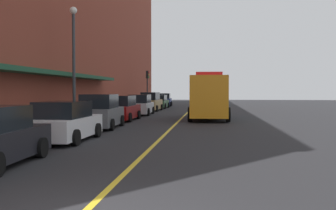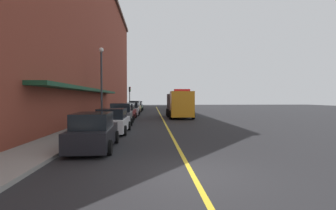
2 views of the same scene
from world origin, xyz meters
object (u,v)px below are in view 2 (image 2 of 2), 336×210
at_px(parked_car_4, 132,109).
at_px(parked_car_6, 137,107).
at_px(parked_car_5, 135,107).
at_px(utility_truck, 179,104).
at_px(parking_meter_0, 130,105).
at_px(parking_meter_1, 127,106).
at_px(street_lamp_left, 101,76).
at_px(parked_car_0, 94,132).
at_px(parked_car_3, 127,112).
at_px(traffic_light_near, 130,94).
at_px(parked_car_2, 121,115).
at_px(parked_car_7, 138,106).
at_px(parked_car_1, 113,121).
at_px(parking_meter_2, 126,106).

distance_m(parked_car_4, parked_car_6, 12.07).
bearing_deg(parked_car_5, utility_truck, -148.30).
height_order(parking_meter_0, parking_meter_1, same).
distance_m(parked_car_6, street_lamp_left, 23.10).
xyz_separation_m(parked_car_0, parked_car_3, (-0.09, 16.40, 0.03)).
relative_size(parked_car_4, street_lamp_left, 0.70).
bearing_deg(traffic_light_near, parking_meter_0, 94.30).
distance_m(parked_car_5, parked_car_6, 5.76).
relative_size(parking_meter_1, street_lamp_left, 0.19).
distance_m(parked_car_2, utility_truck, 9.73).
height_order(parked_car_7, utility_truck, utility_truck).
distance_m(parked_car_1, parking_meter_1, 25.48).
xyz_separation_m(parked_car_1, parking_meter_0, (-1.47, 30.49, 0.28)).
height_order(parked_car_1, parked_car_3, parked_car_3).
xyz_separation_m(parked_car_4, parking_meter_1, (-1.45, 7.98, 0.24)).
xyz_separation_m(parked_car_2, traffic_light_near, (-1.32, 24.16, 2.27)).
distance_m(utility_truck, parking_meter_1, 14.41).
bearing_deg(parking_meter_2, traffic_light_near, 89.44).
bearing_deg(parked_car_5, parked_car_4, -177.29).
bearing_deg(parked_car_2, utility_truck, -40.58).
relative_size(parking_meter_0, traffic_light_near, 0.31).
xyz_separation_m(parked_car_7, traffic_light_near, (-1.26, -5.96, 2.35)).
xyz_separation_m(parked_car_1, parked_car_5, (-0.08, 23.76, 0.11)).
xyz_separation_m(parked_car_0, parking_meter_2, (-1.42, 28.81, 0.27)).
height_order(parked_car_2, parked_car_6, parked_car_2).
relative_size(parked_car_0, utility_truck, 0.58).
relative_size(parked_car_2, street_lamp_left, 0.63).
bearing_deg(parked_car_2, parked_car_5, -2.02).
xyz_separation_m(parked_car_4, parked_car_6, (-0.00, 12.07, -0.07)).
distance_m(parked_car_1, parked_car_6, 29.52).
bearing_deg(parked_car_2, parked_car_4, -2.33).
bearing_deg(parking_meter_2, parked_car_7, 83.81).
bearing_deg(parked_car_4, parked_car_1, 179.03).
xyz_separation_m(parked_car_1, parked_car_3, (-0.15, 10.99, 0.04)).
xyz_separation_m(parked_car_4, parked_car_7, (-0.13, 18.18, -0.01)).
distance_m(parked_car_7, traffic_light_near, 6.53).
relative_size(parked_car_5, utility_truck, 0.60).
bearing_deg(parked_car_7, parked_car_4, 178.11).
height_order(parked_car_3, parked_car_7, parked_car_3).
height_order(parked_car_6, utility_truck, utility_truck).
bearing_deg(parking_meter_2, parking_meter_0, 90.00).
relative_size(parking_meter_1, traffic_light_near, 0.31).
bearing_deg(parking_meter_1, parked_car_5, -50.27).
relative_size(parked_car_0, street_lamp_left, 0.65).
relative_size(utility_truck, parking_meter_0, 5.88).
relative_size(parking_meter_2, street_lamp_left, 0.19).
xyz_separation_m(parked_car_5, parked_car_7, (-0.06, 11.86, -0.08)).
distance_m(parked_car_0, parked_car_6, 34.92).
distance_m(parked_car_7, street_lamp_left, 29.11).
bearing_deg(parked_car_6, traffic_light_near, 84.65).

